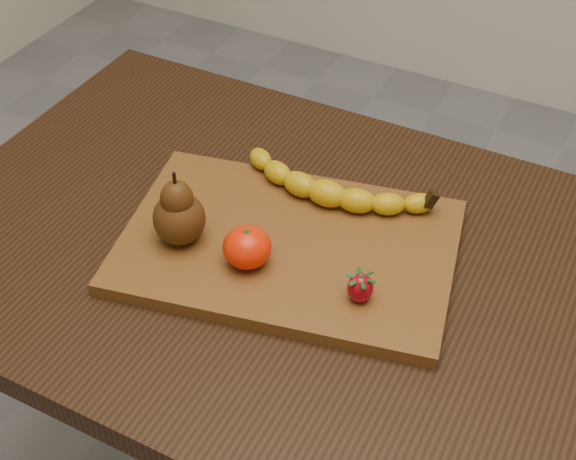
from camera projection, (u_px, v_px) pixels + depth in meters
The scene contains 6 objects.
table at pixel (275, 292), 1.18m from camera, with size 1.00×0.70×0.76m.
cutting_board at pixel (288, 246), 1.10m from camera, with size 0.45×0.30×0.02m, color brown.
banana at pixel (327, 193), 1.14m from camera, with size 0.25×0.06×0.04m, color #C49E09, non-canonical shape.
pear at pixel (178, 207), 1.06m from camera, with size 0.07×0.07×0.11m, color #47260B, non-canonical shape.
mandarin at pixel (247, 247), 1.04m from camera, with size 0.06×0.06×0.05m, color #F22202.
strawberry at pixel (360, 287), 1.00m from camera, with size 0.03×0.03×0.04m, color #960411, non-canonical shape.
Camera 1 is at (0.39, -0.71, 1.52)m, focal length 50.00 mm.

